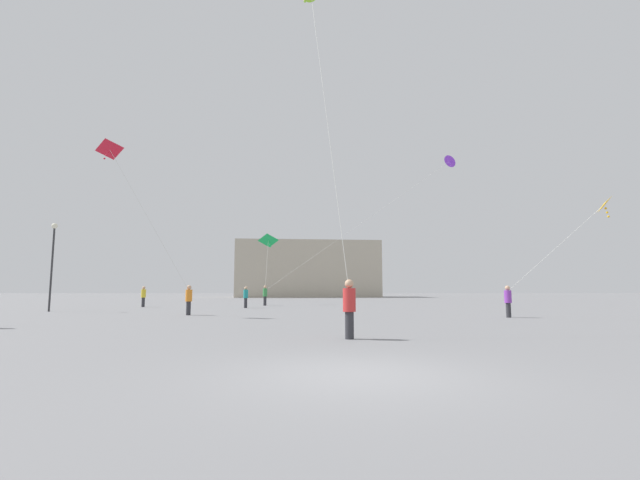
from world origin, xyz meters
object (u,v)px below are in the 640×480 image
(kite_crimson_delta, at_px, (111,152))
(kite_emerald_delta, at_px, (268,241))
(kite_violet_diamond, at_px, (449,162))
(lamppost_east, at_px, (53,253))
(person_in_yellow, at_px, (143,296))
(person_in_teal, at_px, (246,296))
(person_in_green, at_px, (265,295))
(kite_amber_delta, at_px, (602,206))
(person_in_purple, at_px, (508,300))
(person_in_red, at_px, (349,306))
(person_in_orange, at_px, (189,299))
(building_left_hall, at_px, (307,270))

(kite_crimson_delta, distance_m, kite_emerald_delta, 19.38)
(kite_violet_diamond, distance_m, lamppost_east, 35.45)
(person_in_yellow, relative_size, kite_crimson_delta, 0.20)
(kite_crimson_delta, relative_size, lamppost_east, 1.42)
(person_in_teal, xyz_separation_m, kite_crimson_delta, (-5.99, -10.26, 7.96))
(person_in_yellow, bearing_deg, person_in_green, 89.90)
(person_in_green, distance_m, kite_amber_delta, 26.03)
(kite_crimson_delta, xyz_separation_m, kite_emerald_delta, (6.96, 17.86, -2.89))
(person_in_purple, bearing_deg, kite_emerald_delta, -167.20)
(kite_amber_delta, bearing_deg, person_in_red, -151.18)
(person_in_teal, height_order, person_in_orange, person_in_orange)
(person_in_yellow, distance_m, kite_violet_diamond, 31.33)
(kite_emerald_delta, distance_m, lamppost_east, 18.10)
(person_in_orange, xyz_separation_m, kite_violet_diamond, (20.80, 18.35, 13.36))
(kite_violet_diamond, bearing_deg, kite_emerald_delta, -175.10)
(kite_violet_diamond, relative_size, building_left_hall, 0.73)
(person_in_green, distance_m, kite_emerald_delta, 5.72)
(lamppost_east, bearing_deg, person_in_teal, 23.52)
(person_in_teal, relative_size, kite_violet_diamond, 0.09)
(person_in_teal, bearing_deg, kite_amber_delta, -137.36)
(kite_amber_delta, height_order, building_left_hall, building_left_hall)
(kite_violet_diamond, xyz_separation_m, kite_crimson_delta, (-24.98, -19.40, -5.41))
(person_in_red, xyz_separation_m, person_in_teal, (-5.94, 20.91, -0.05))
(person_in_purple, xyz_separation_m, lamppost_east, (-26.57, 6.51, 2.86))
(person_in_purple, xyz_separation_m, person_in_yellow, (-23.28, 13.56, 0.03))
(person_in_purple, relative_size, person_in_yellow, 0.97)
(person_in_yellow, height_order, kite_crimson_delta, kite_crimson_delta)
(person_in_orange, relative_size, kite_violet_diamond, 0.09)
(person_in_red, xyz_separation_m, kite_crimson_delta, (-11.93, 10.65, 7.91))
(kite_crimson_delta, distance_m, lamppost_east, 9.25)
(person_in_purple, relative_size, kite_violet_diamond, 0.08)
(person_in_purple, xyz_separation_m, person_in_teal, (-14.85, 11.61, 0.01))
(person_in_red, distance_m, kite_crimson_delta, 17.84)
(person_in_yellow, bearing_deg, kite_violet_diamond, 87.51)
(person_in_purple, relative_size, person_in_teal, 0.99)
(person_in_yellow, distance_m, kite_amber_delta, 31.50)
(person_in_yellow, height_order, lamppost_east, lamppost_east)
(person_in_green, distance_m, person_in_purple, 21.52)
(person_in_teal, bearing_deg, kite_crimson_delta, 139.88)
(person_in_yellow, height_order, kite_violet_diamond, kite_violet_diamond)
(person_in_purple, bearing_deg, lamppost_east, -126.81)
(kite_emerald_delta, bearing_deg, person_in_yellow, -148.97)
(kite_emerald_delta, bearing_deg, person_in_green, -89.59)
(person_in_purple, relative_size, person_in_orange, 0.97)
(person_in_yellow, bearing_deg, person_in_purple, 42.57)
(person_in_teal, relative_size, building_left_hall, 0.06)
(kite_amber_delta, distance_m, building_left_hall, 61.25)
(person_in_teal, distance_m, person_in_orange, 9.38)
(person_in_purple, distance_m, kite_crimson_delta, 22.35)
(kite_crimson_delta, height_order, lamppost_east, kite_crimson_delta)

